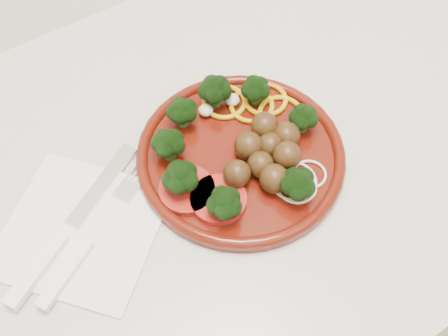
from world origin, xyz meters
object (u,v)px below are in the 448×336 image
plate (242,152)px  napkin (81,229)px  knife (59,241)px  fork (79,255)px

plate → napkin: (-0.20, 0.02, -0.02)m
knife → fork: size_ratio=1.13×
plate → knife: (-0.22, 0.02, -0.01)m
fork → plate: bearing=-26.6°
knife → fork: bearing=-97.0°
napkin → knife: size_ratio=0.79×
knife → fork: (0.01, -0.03, -0.00)m
plate → knife: plate is taller
plate → fork: 0.21m
napkin → knife: 0.03m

